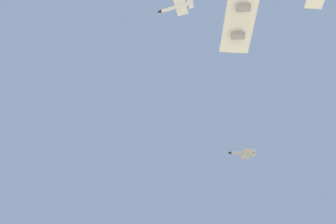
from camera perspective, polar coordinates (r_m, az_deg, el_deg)
name	(u,v)px	position (r m, az deg, el deg)	size (l,w,h in m)	color
chase_jet_left_wing	(177,7)	(127.87, 1.68, 19.30)	(8.80, 15.32, 4.00)	silver
chase_jet_trailing	(243,153)	(161.56, 14.05, -7.61)	(11.04, 14.18, 4.00)	#999EA3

